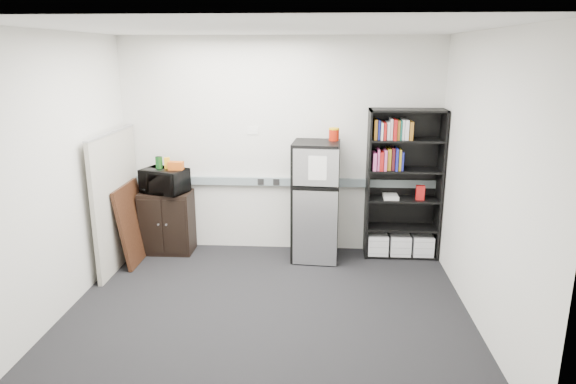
% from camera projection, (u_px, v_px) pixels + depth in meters
% --- Properties ---
extents(floor, '(4.00, 4.00, 0.00)m').
position_uv_depth(floor, '(268.00, 311.00, 5.13)').
color(floor, black).
rests_on(floor, ground).
extents(wall_back, '(4.00, 0.02, 2.70)m').
position_uv_depth(wall_back, '(280.00, 147.00, 6.46)').
color(wall_back, silver).
rests_on(wall_back, floor).
extents(wall_right, '(0.02, 3.50, 2.70)m').
position_uv_depth(wall_right, '(485.00, 183.00, 4.66)').
color(wall_right, silver).
rests_on(wall_right, floor).
extents(wall_left, '(0.02, 3.50, 2.70)m').
position_uv_depth(wall_left, '(58.00, 177.00, 4.90)').
color(wall_left, silver).
rests_on(wall_left, floor).
extents(ceiling, '(4.00, 3.50, 0.02)m').
position_uv_depth(ceiling, '(264.00, 28.00, 4.42)').
color(ceiling, white).
rests_on(ceiling, wall_back).
extents(electrical_raceway, '(3.92, 0.05, 0.10)m').
position_uv_depth(electrical_raceway, '(280.00, 182.00, 6.55)').
color(electrical_raceway, gray).
rests_on(electrical_raceway, wall_back).
extents(wall_note, '(0.14, 0.00, 0.10)m').
position_uv_depth(wall_note, '(253.00, 131.00, 6.42)').
color(wall_note, white).
rests_on(wall_note, wall_back).
extents(bookshelf, '(0.90, 0.34, 1.85)m').
position_uv_depth(bookshelf, '(403.00, 186.00, 6.31)').
color(bookshelf, black).
rests_on(bookshelf, floor).
extents(cubicle_partition, '(0.06, 1.30, 1.62)m').
position_uv_depth(cubicle_partition, '(117.00, 200.00, 6.07)').
color(cubicle_partition, '#9C998A').
rests_on(cubicle_partition, floor).
extents(cabinet, '(0.64, 0.43, 0.80)m').
position_uv_depth(cabinet, '(167.00, 222.00, 6.56)').
color(cabinet, black).
rests_on(cabinet, floor).
extents(microwave, '(0.63, 0.53, 0.30)m').
position_uv_depth(microwave, '(164.00, 181.00, 6.40)').
color(microwave, black).
rests_on(microwave, cabinet).
extents(snack_box_a, '(0.08, 0.06, 0.15)m').
position_uv_depth(snack_box_a, '(159.00, 163.00, 6.38)').
color(snack_box_a, '#1C5518').
rests_on(snack_box_a, microwave).
extents(snack_box_b, '(0.08, 0.07, 0.15)m').
position_uv_depth(snack_box_b, '(159.00, 163.00, 6.38)').
color(snack_box_b, '#0D3B13').
rests_on(snack_box_b, microwave).
extents(snack_box_c, '(0.08, 0.07, 0.14)m').
position_uv_depth(snack_box_c, '(167.00, 163.00, 6.37)').
color(snack_box_c, '#EDA916').
rests_on(snack_box_c, microwave).
extents(snack_bag, '(0.18, 0.11, 0.10)m').
position_uv_depth(snack_bag, '(176.00, 166.00, 6.32)').
color(snack_bag, '#C75213').
rests_on(snack_bag, microwave).
extents(refrigerator, '(0.59, 0.62, 1.47)m').
position_uv_depth(refrigerator, '(315.00, 201.00, 6.28)').
color(refrigerator, black).
rests_on(refrigerator, floor).
extents(coffee_can, '(0.13, 0.13, 0.17)m').
position_uv_depth(coffee_can, '(334.00, 133.00, 6.17)').
color(coffee_can, '#A21907').
rests_on(coffee_can, refrigerator).
extents(framed_poster, '(0.18, 0.75, 0.96)m').
position_uv_depth(framed_poster, '(133.00, 223.00, 6.26)').
color(framed_poster, black).
rests_on(framed_poster, floor).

